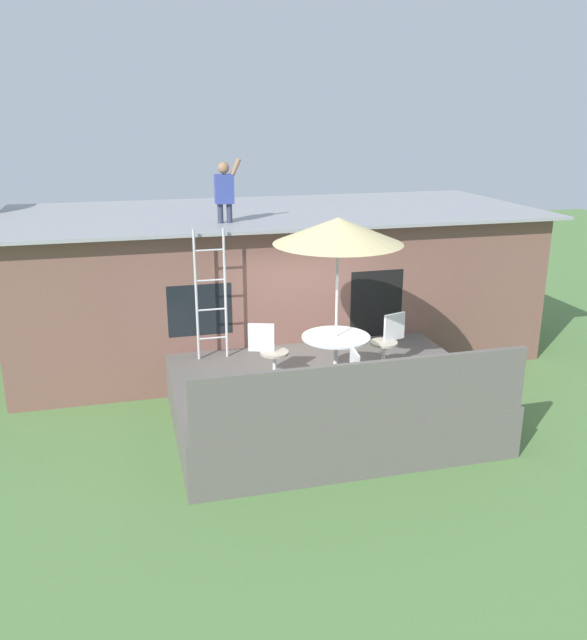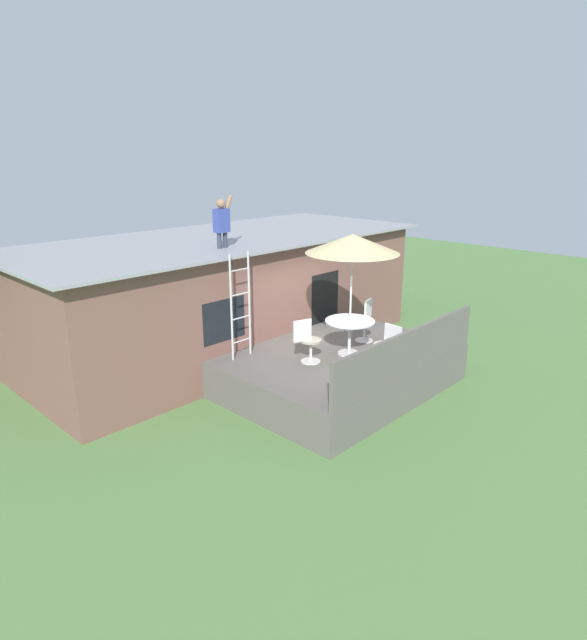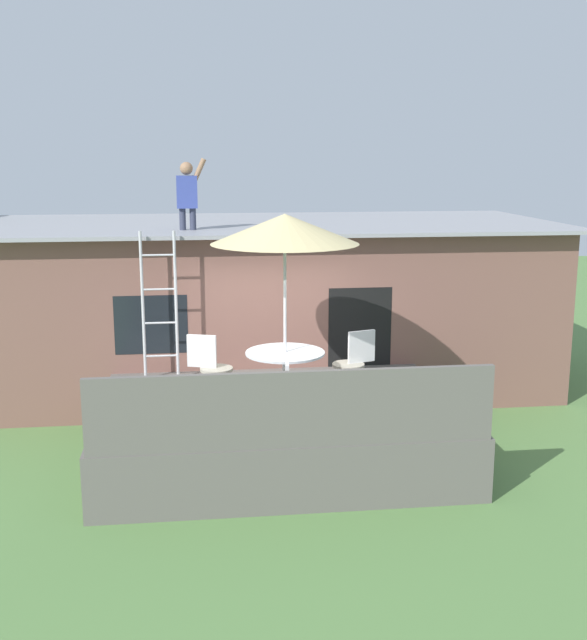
{
  "view_description": "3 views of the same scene",
  "coord_description": "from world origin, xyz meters",
  "px_view_note": "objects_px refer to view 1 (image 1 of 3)",
  "views": [
    {
      "loc": [
        -2.92,
        -9.21,
        4.78
      ],
      "look_at": [
        -0.4,
        0.46,
        1.61
      ],
      "focal_mm": 37.0,
      "sensor_mm": 36.0,
      "label": 1
    },
    {
      "loc": [
        -8.46,
        -6.83,
        4.89
      ],
      "look_at": [
        -0.28,
        1.01,
        1.36
      ],
      "focal_mm": 30.27,
      "sensor_mm": 36.0,
      "label": 2
    },
    {
      "loc": [
        -1.06,
        -10.15,
        4.07
      ],
      "look_at": [
        0.36,
        1.11,
        1.67
      ],
      "focal_mm": 44.06,
      "sensor_mm": 36.0,
      "label": 3
    }
  ],
  "objects_px": {
    "patio_umbrella": "(338,231)",
    "step_ladder": "(211,295)",
    "patio_chair_left": "(270,353)",
    "patio_chair_near": "(352,380)",
    "patio_table": "(336,346)",
    "person_figure": "(225,188)",
    "patio_chair_right": "(387,342)"
  },
  "relations": [
    {
      "from": "patio_umbrella",
      "to": "step_ladder",
      "type": "xyz_separation_m",
      "value": [
        -1.67,
        1.53,
        -1.25
      ]
    },
    {
      "from": "patio_chair_left",
      "to": "patio_chair_near",
      "type": "distance_m",
      "value": 1.58
    },
    {
      "from": "patio_umbrella",
      "to": "patio_table",
      "type": "bearing_deg",
      "value": 0.0
    },
    {
      "from": "patio_table",
      "to": "patio_chair_left",
      "type": "bearing_deg",
      "value": 161.98
    },
    {
      "from": "patio_table",
      "to": "patio_chair_left",
      "type": "height_order",
      "value": "patio_chair_left"
    },
    {
      "from": "person_figure",
      "to": "patio_chair_near",
      "type": "height_order",
      "value": "person_figure"
    },
    {
      "from": "step_ladder",
      "to": "patio_chair_right",
      "type": "xyz_separation_m",
      "value": [
        2.64,
        -1.23,
        -0.64
      ]
    },
    {
      "from": "step_ladder",
      "to": "patio_table",
      "type": "bearing_deg",
      "value": -42.4
    },
    {
      "from": "step_ladder",
      "to": "patio_chair_right",
      "type": "distance_m",
      "value": 2.98
    },
    {
      "from": "step_ladder",
      "to": "patio_chair_near",
      "type": "height_order",
      "value": "step_ladder"
    },
    {
      "from": "patio_umbrella",
      "to": "patio_chair_right",
      "type": "xyz_separation_m",
      "value": [
        0.97,
        0.3,
        -1.89
      ]
    },
    {
      "from": "patio_table",
      "to": "patio_chair_near",
      "type": "bearing_deg",
      "value": -95.43
    },
    {
      "from": "patio_umbrella",
      "to": "step_ladder",
      "type": "height_order",
      "value": "patio_umbrella"
    },
    {
      "from": "patio_chair_right",
      "to": "patio_chair_left",
      "type": "bearing_deg",
      "value": -17.48
    },
    {
      "from": "step_ladder",
      "to": "patio_chair_near",
      "type": "distance_m",
      "value": 3.05
    },
    {
      "from": "patio_umbrella",
      "to": "step_ladder",
      "type": "bearing_deg",
      "value": 137.6
    },
    {
      "from": "person_figure",
      "to": "patio_chair_left",
      "type": "relative_size",
      "value": 1.21
    },
    {
      "from": "patio_chair_left",
      "to": "patio_chair_near",
      "type": "height_order",
      "value": "same"
    },
    {
      "from": "patio_umbrella",
      "to": "patio_chair_right",
      "type": "height_order",
      "value": "patio_umbrella"
    },
    {
      "from": "patio_umbrella",
      "to": "patio_chair_left",
      "type": "xyz_separation_m",
      "value": [
        -0.96,
        0.31,
        -1.89
      ]
    },
    {
      "from": "step_ladder",
      "to": "patio_chair_right",
      "type": "relative_size",
      "value": 2.39
    },
    {
      "from": "patio_chair_near",
      "to": "patio_chair_left",
      "type": "bearing_deg",
      "value": 38.61
    },
    {
      "from": "step_ladder",
      "to": "person_figure",
      "type": "bearing_deg",
      "value": 66.95
    },
    {
      "from": "patio_umbrella",
      "to": "person_figure",
      "type": "bearing_deg",
      "value": 115.48
    },
    {
      "from": "person_figure",
      "to": "patio_chair_left",
      "type": "distance_m",
      "value": 3.21
    },
    {
      "from": "step_ladder",
      "to": "person_figure",
      "type": "height_order",
      "value": "person_figure"
    },
    {
      "from": "patio_table",
      "to": "person_figure",
      "type": "relative_size",
      "value": 0.94
    },
    {
      "from": "patio_chair_left",
      "to": "patio_chair_right",
      "type": "relative_size",
      "value": 1.0
    },
    {
      "from": "patio_chair_right",
      "to": "patio_umbrella",
      "type": "bearing_deg",
      "value": 0.0
    },
    {
      "from": "person_figure",
      "to": "patio_chair_left",
      "type": "xyz_separation_m",
      "value": [
        0.27,
        -2.26,
        -2.26
      ]
    },
    {
      "from": "person_figure",
      "to": "patio_chair_near",
      "type": "xyz_separation_m",
      "value": [
        1.13,
        -3.58,
        -2.26
      ]
    },
    {
      "from": "patio_table",
      "to": "patio_chair_left",
      "type": "relative_size",
      "value": 1.13
    }
  ]
}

